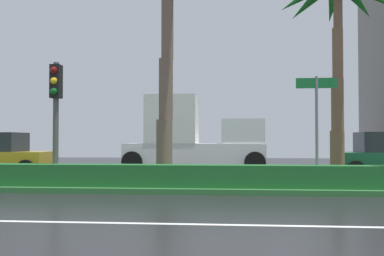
% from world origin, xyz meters
% --- Properties ---
extents(ground_plane, '(90.00, 42.00, 0.10)m').
position_xyz_m(ground_plane, '(0.00, 9.00, -0.05)').
color(ground_plane, black).
extents(near_lane_divider_stripe, '(81.00, 0.14, 0.01)m').
position_xyz_m(near_lane_divider_stripe, '(0.00, 2.00, 0.00)').
color(near_lane_divider_stripe, white).
rests_on(near_lane_divider_stripe, ground_plane).
extents(median_strip, '(85.50, 4.00, 0.15)m').
position_xyz_m(median_strip, '(0.00, 8.00, 0.07)').
color(median_strip, '#2D6B33').
rests_on(median_strip, ground_plane).
extents(median_hedge, '(76.50, 0.70, 0.60)m').
position_xyz_m(median_hedge, '(0.00, 6.60, 0.45)').
color(median_hedge, '#1E6028').
rests_on(median_hedge, median_strip).
extents(palm_tree_centre, '(3.63, 3.74, 6.73)m').
position_xyz_m(palm_tree_centre, '(2.55, 8.22, 5.62)').
color(palm_tree_centre, brown).
rests_on(palm_tree_centre, median_strip).
extents(traffic_signal_median_left, '(0.28, 0.43, 3.50)m').
position_xyz_m(traffic_signal_median_left, '(-5.65, 6.83, 2.56)').
color(traffic_signal_median_left, '#4C4C47').
rests_on(traffic_signal_median_left, median_strip).
extents(street_name_sign, '(1.10, 0.08, 3.00)m').
position_xyz_m(street_name_sign, '(1.65, 6.83, 2.08)').
color(street_name_sign, slate).
rests_on(street_name_sign, median_strip).
extents(box_truck_lead, '(6.40, 2.64, 3.46)m').
position_xyz_m(box_truck_lead, '(-2.43, 15.24, 1.55)').
color(box_truck_lead, white).
rests_on(box_truck_lead, ground_plane).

